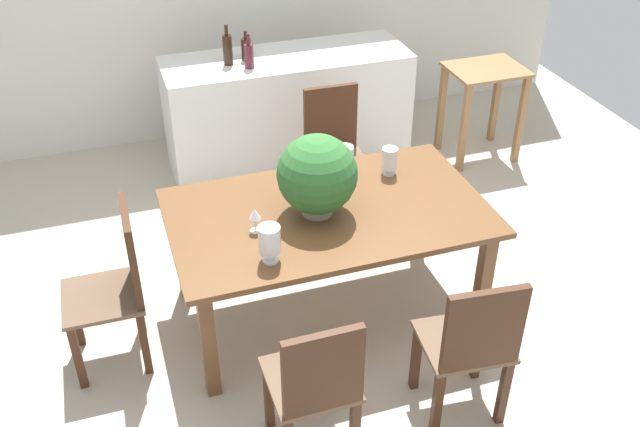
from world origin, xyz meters
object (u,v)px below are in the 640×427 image
(crystal_vase_right, at_px, (270,241))
(wine_glass, at_px, (255,215))
(wine_bottle_green, at_px, (249,55))
(chair_near_right, at_px, (472,344))
(chair_far_right, at_px, (335,149))
(wine_bottle_dark, at_px, (246,49))
(side_table, at_px, (483,93))
(wine_bottle_amber, at_px, (228,49))
(chair_near_left, at_px, (316,385))
(crystal_vase_center_near, at_px, (345,160))
(kitchen_counter, at_px, (288,112))
(crystal_vase_left, at_px, (390,159))
(flower_centerpiece, at_px, (317,175))
(dining_table, at_px, (328,223))
(chair_head_end, at_px, (118,281))

(crystal_vase_right, height_order, wine_glass, crystal_vase_right)
(wine_bottle_green, bearing_deg, chair_near_right, -81.19)
(chair_far_right, xyz_separation_m, wine_bottle_dark, (-0.42, 0.85, 0.50))
(side_table, bearing_deg, crystal_vase_right, -141.16)
(crystal_vase_right, bearing_deg, wine_bottle_amber, 82.82)
(chair_near_left, xyz_separation_m, crystal_vase_center_near, (0.62, 1.34, 0.37))
(crystal_vase_center_near, height_order, kitchen_counter, crystal_vase_center_near)
(chair_near_left, xyz_separation_m, kitchen_counter, (0.71, 2.91, -0.04))
(crystal_vase_left, bearing_deg, kitchen_counter, 96.91)
(side_table, bearing_deg, wine_bottle_amber, 170.03)
(crystal_vase_right, bearing_deg, kitchen_counter, 71.70)
(flower_centerpiece, distance_m, wine_bottle_amber, 1.86)
(flower_centerpiece, bearing_deg, chair_near_right, -65.41)
(crystal_vase_left, height_order, kitchen_counter, kitchen_counter)
(wine_bottle_dark, height_order, side_table, wine_bottle_dark)
(chair_near_left, bearing_deg, crystal_vase_left, -124.94)
(chair_near_left, distance_m, wine_glass, 1.03)
(wine_glass, relative_size, wine_bottle_amber, 0.49)
(dining_table, xyz_separation_m, wine_bottle_green, (-0.03, 1.74, 0.38))
(chair_head_end, height_order, wine_bottle_amber, wine_bottle_amber)
(flower_centerpiece, xyz_separation_m, wine_bottle_dark, (0.06, 1.91, 0.03))
(crystal_vase_right, relative_size, wine_bottle_green, 0.81)
(crystal_vase_center_near, bearing_deg, chair_far_right, 74.58)
(crystal_vase_right, bearing_deg, chair_far_right, 58.69)
(wine_glass, bearing_deg, dining_table, 9.02)
(chair_near_left, xyz_separation_m, crystal_vase_right, (-0.03, 0.68, 0.37))
(crystal_vase_left, bearing_deg, side_table, 41.90)
(dining_table, relative_size, chair_near_left, 1.97)
(crystal_vase_left, height_order, wine_bottle_dark, wine_bottle_dark)
(chair_near_right, bearing_deg, chair_head_end, -26.80)
(chair_head_end, bearing_deg, chair_far_right, 123.63)
(crystal_vase_left, xyz_separation_m, side_table, (1.37, 1.23, -0.28))
(wine_glass, bearing_deg, kitchen_counter, 69.07)
(crystal_vase_center_near, height_order, wine_bottle_amber, wine_bottle_amber)
(crystal_vase_right, bearing_deg, chair_near_left, -87.68)
(chair_near_right, height_order, crystal_vase_center_near, crystal_vase_center_near)
(crystal_vase_right, bearing_deg, wine_bottle_green, 78.84)
(flower_centerpiece, relative_size, crystal_vase_left, 2.69)
(chair_head_end, relative_size, crystal_vase_right, 4.63)
(chair_near_left, xyz_separation_m, flower_centerpiece, (0.35, 1.03, 0.49))
(crystal_vase_left, distance_m, wine_bottle_dark, 1.72)
(dining_table, xyz_separation_m, chair_near_left, (-0.41, -1.04, -0.15))
(kitchen_counter, bearing_deg, chair_head_end, -128.97)
(dining_table, xyz_separation_m, kitchen_counter, (0.30, 1.87, -0.19))
(crystal_vase_center_near, relative_size, wine_glass, 1.48)
(wine_bottle_amber, bearing_deg, crystal_vase_right, -97.18)
(chair_far_right, distance_m, crystal_vase_center_near, 0.85)
(dining_table, distance_m, wine_glass, 0.49)
(chair_head_end, xyz_separation_m, wine_bottle_dark, (1.21, 1.91, 0.49))
(chair_near_left, height_order, kitchen_counter, kitchen_counter)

